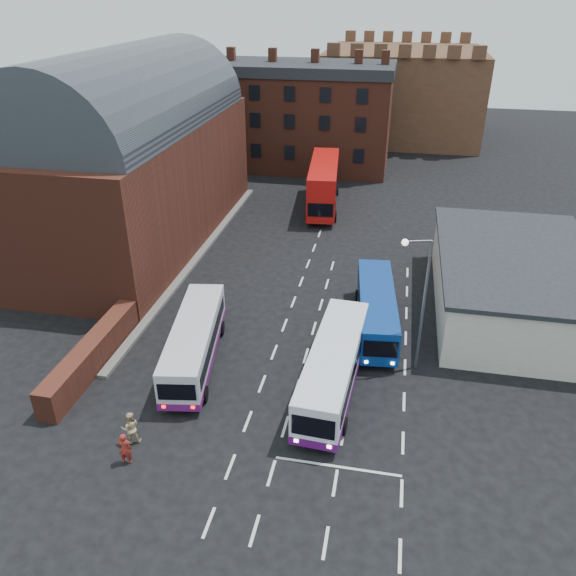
% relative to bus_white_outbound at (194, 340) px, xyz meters
% --- Properties ---
extents(ground, '(180.00, 180.00, 0.00)m').
position_rel_bus_white_outbound_xyz_m(ground, '(4.39, -3.66, -1.60)').
color(ground, black).
extents(railway_station, '(12.00, 28.00, 16.00)m').
position_rel_bus_white_outbound_xyz_m(railway_station, '(-11.11, 17.34, 6.04)').
color(railway_station, '#602B1E').
rests_on(railway_station, ground).
extents(forecourt_wall, '(1.20, 10.00, 1.80)m').
position_rel_bus_white_outbound_xyz_m(forecourt_wall, '(-5.81, -1.66, -0.70)').
color(forecourt_wall, '#602B1E').
rests_on(forecourt_wall, ground).
extents(cream_building, '(10.40, 16.40, 4.25)m').
position_rel_bus_white_outbound_xyz_m(cream_building, '(19.39, 10.34, 0.56)').
color(cream_building, beige).
rests_on(cream_building, ground).
extents(brick_terrace, '(22.00, 10.00, 11.00)m').
position_rel_bus_white_outbound_xyz_m(brick_terrace, '(-1.61, 42.34, 3.90)').
color(brick_terrace, brown).
rests_on(brick_terrace, ground).
extents(castle_keep, '(22.00, 22.00, 12.00)m').
position_rel_bus_white_outbound_xyz_m(castle_keep, '(10.39, 62.34, 4.40)').
color(castle_keep, brown).
rests_on(castle_keep, ground).
extents(bus_white_outbound, '(3.84, 10.15, 2.70)m').
position_rel_bus_white_outbound_xyz_m(bus_white_outbound, '(0.00, 0.00, 0.00)').
color(bus_white_outbound, silver).
rests_on(bus_white_outbound, ground).
extents(bus_white_inbound, '(3.10, 10.59, 2.86)m').
position_rel_bus_white_outbound_xyz_m(bus_white_inbound, '(8.40, -0.96, 0.09)').
color(bus_white_inbound, white).
rests_on(bus_white_inbound, ground).
extents(bus_blue, '(3.28, 10.02, 2.68)m').
position_rel_bus_white_outbound_xyz_m(bus_blue, '(10.34, 5.97, -0.01)').
color(bus_blue, navy).
rests_on(bus_blue, ground).
extents(bus_red_double, '(3.77, 11.87, 4.67)m').
position_rel_bus_white_outbound_xyz_m(bus_red_double, '(3.71, 27.98, 0.88)').
color(bus_red_double, red).
rests_on(bus_red_double, ground).
extents(street_lamp, '(1.66, 0.64, 8.36)m').
position_rel_bus_white_outbound_xyz_m(street_lamp, '(12.71, 1.97, 3.45)').
color(street_lamp, '#5C5E61').
rests_on(street_lamp, ground).
extents(pedestrian_red, '(0.71, 0.52, 1.78)m').
position_rel_bus_white_outbound_xyz_m(pedestrian_red, '(-0.52, -8.34, -0.71)').
color(pedestrian_red, maroon).
rests_on(pedestrian_red, ground).
extents(pedestrian_beige, '(1.09, 1.00, 1.81)m').
position_rel_bus_white_outbound_xyz_m(pedestrian_beige, '(-0.86, -7.00, -0.69)').
color(pedestrian_beige, tan).
rests_on(pedestrian_beige, ground).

